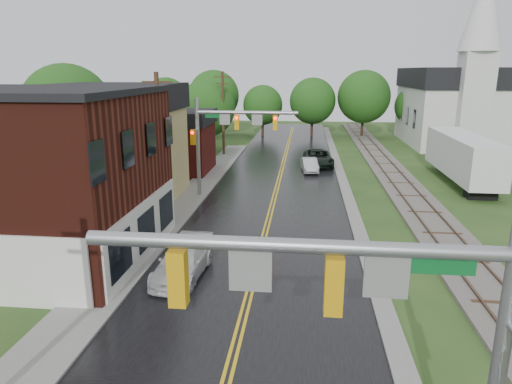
% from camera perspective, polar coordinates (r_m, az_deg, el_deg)
% --- Properties ---
extents(main_road, '(10.00, 90.00, 0.02)m').
position_cam_1_polar(main_road, '(36.44, 2.63, 0.52)').
color(main_road, black).
rests_on(main_road, ground).
extents(curb_right, '(0.80, 70.00, 0.12)m').
position_cam_1_polar(curb_right, '(41.36, 10.57, 2.03)').
color(curb_right, gray).
rests_on(curb_right, ground).
extents(sidewalk_left, '(2.40, 50.00, 0.12)m').
position_cam_1_polar(sidewalk_left, '(32.65, -8.88, -1.36)').
color(sidewalk_left, gray).
rests_on(sidewalk_left, ground).
extents(brick_building, '(14.30, 10.30, 8.30)m').
position_cam_1_polar(brick_building, '(25.45, -29.09, 1.91)').
color(brick_building, '#44160E').
rests_on(brick_building, ground).
extents(yellow_house, '(8.00, 7.00, 6.40)m').
position_cam_1_polar(yellow_house, '(34.39, -16.43, 4.52)').
color(yellow_house, tan).
rests_on(yellow_house, ground).
extents(darkred_building, '(7.00, 6.00, 4.40)m').
position_cam_1_polar(darkred_building, '(42.58, -10.50, 5.42)').
color(darkred_building, '#3F0F0C').
rests_on(darkred_building, ground).
extents(church, '(10.40, 18.40, 20.00)m').
position_cam_1_polar(church, '(61.69, 23.46, 10.74)').
color(church, silver).
rests_on(church, ground).
extents(railroad, '(3.20, 80.00, 0.30)m').
position_cam_1_polar(railroad, '(41.95, 16.85, 1.96)').
color(railroad, '#59544C').
rests_on(railroad, ground).
extents(traffic_signal_near, '(7.34, 0.30, 7.20)m').
position_cam_1_polar(traffic_signal_near, '(8.41, 14.84, -14.74)').
color(traffic_signal_near, gray).
rests_on(traffic_signal_near, ground).
extents(traffic_signal_far, '(7.34, 0.43, 7.20)m').
position_cam_1_polar(traffic_signal_far, '(32.97, -3.69, 7.79)').
color(traffic_signal_far, gray).
rests_on(traffic_signal_far, ground).
extents(utility_pole_b, '(1.80, 0.28, 9.00)m').
position_cam_1_polar(utility_pole_b, '(28.99, -11.93, 6.01)').
color(utility_pole_b, '#382616').
rests_on(utility_pole_b, ground).
extents(utility_pole_c, '(1.80, 0.28, 9.00)m').
position_cam_1_polar(utility_pole_c, '(50.23, -4.14, 9.94)').
color(utility_pole_c, '#382616').
rests_on(utility_pole_c, ground).
extents(tree_left_b, '(7.60, 7.60, 9.69)m').
position_cam_1_polar(tree_left_b, '(42.31, -22.33, 9.31)').
color(tree_left_b, black).
rests_on(tree_left_b, ground).
extents(tree_left_c, '(6.00, 6.00, 7.65)m').
position_cam_1_polar(tree_left_c, '(48.10, -13.42, 9.11)').
color(tree_left_c, black).
rests_on(tree_left_c, ground).
extents(tree_left_e, '(6.40, 6.40, 8.16)m').
position_cam_1_polar(tree_left_e, '(52.47, -6.00, 10.22)').
color(tree_left_e, black).
rests_on(tree_left_e, ground).
extents(suv_dark, '(3.09, 5.78, 1.55)m').
position_cam_1_polar(suv_dark, '(45.15, 7.79, 4.22)').
color(suv_dark, black).
rests_on(suv_dark, ground).
extents(sedan_silver, '(1.74, 3.94, 1.26)m').
position_cam_1_polar(sedan_silver, '(42.41, 6.71, 3.37)').
color(sedan_silver, '#B4B4B9').
rests_on(sedan_silver, ground).
extents(pickup_white, '(2.20, 4.82, 1.37)m').
position_cam_1_polar(pickup_white, '(21.11, -9.14, -8.64)').
color(pickup_white, silver).
rests_on(pickup_white, ground).
extents(semi_trailer, '(2.79, 12.61, 3.95)m').
position_cam_1_polar(semi_trailer, '(41.03, 24.45, 4.17)').
color(semi_trailer, black).
rests_on(semi_trailer, ground).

